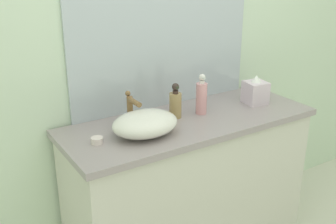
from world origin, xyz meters
TOP-DOWN VIEW (x-y plane):
  - bathroom_wall_rear at (0.00, 0.73)m, footprint 6.00×0.06m
  - vanity_counter at (0.04, 0.42)m, footprint 1.43×0.54m
  - wall_mirror_panel at (0.04, 0.69)m, footprint 1.16×0.01m
  - sink_basin at (-0.27, 0.37)m, footprint 0.34×0.26m
  - faucet at (-0.27, 0.51)m, footprint 0.03×0.14m
  - soap_dispenser at (-0.01, 0.49)m, footprint 0.07×0.07m
  - lotion_bottle at (0.14, 0.46)m, footprint 0.06×0.06m
  - tissue_box at (0.52, 0.42)m, footprint 0.14×0.14m
  - candle_jar at (-0.52, 0.40)m, footprint 0.06×0.06m

SIDE VIEW (x-z plane):
  - vanity_counter at x=0.04m, z-range 0.00..0.87m
  - candle_jar at x=-0.52m, z-range 0.87..0.90m
  - sink_basin at x=-0.27m, z-range 0.87..0.99m
  - tissue_box at x=0.52m, z-range 0.86..1.03m
  - soap_dispenser at x=-0.01m, z-range 0.85..1.05m
  - lotion_bottle at x=0.14m, z-range 0.85..1.09m
  - faucet at x=-0.27m, z-range 0.88..1.07m
  - bathroom_wall_rear at x=0.00m, z-range 0.00..2.60m
  - wall_mirror_panel at x=0.04m, z-range 0.87..2.04m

